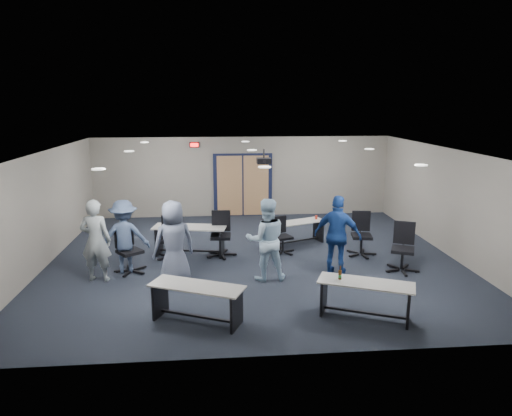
{
  "coord_description": "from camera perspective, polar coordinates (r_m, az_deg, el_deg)",
  "views": [
    {
      "loc": [
        -0.89,
        -10.82,
        3.85
      ],
      "look_at": [
        0.03,
        -0.3,
        1.38
      ],
      "focal_mm": 32.0,
      "sensor_mm": 36.0,
      "label": 1
    }
  ],
  "objects": [
    {
      "name": "chair_back_b",
      "position": [
        11.58,
        -4.44,
        -3.32
      ],
      "size": [
        0.77,
        0.77,
        1.14
      ],
      "primitive_type": null,
      "rotation": [
        0.0,
        0.0,
        -0.08
      ],
      "color": "black",
      "rests_on": "floor"
    },
    {
      "name": "person_plaid",
      "position": [
        9.9,
        -10.24,
        -4.29
      ],
      "size": [
        1.04,
        0.86,
        1.83
      ],
      "primitive_type": "imported",
      "rotation": [
        0.0,
        0.0,
        3.51
      ],
      "color": "slate",
      "rests_on": "floor"
    },
    {
      "name": "chair_back_a",
      "position": [
        11.6,
        -10.68,
        -3.69
      ],
      "size": [
        0.67,
        0.67,
        1.06
      ],
      "primitive_type": null,
      "rotation": [
        0.0,
        0.0,
        0.01
      ],
      "color": "black",
      "rests_on": "floor"
    },
    {
      "name": "right_wall",
      "position": [
        12.57,
        23.05,
        0.64
      ],
      "size": [
        0.04,
        9.0,
        2.7
      ],
      "primitive_type": "cube",
      "color": "gray",
      "rests_on": "floor"
    },
    {
      "name": "ceiling_can_lights",
      "position": [
        11.17,
        -0.41,
        7.11
      ],
      "size": [
        6.24,
        5.74,
        0.02
      ],
      "primitive_type": null,
      "color": "silver",
      "rests_on": "ceiling"
    },
    {
      "name": "person_gray",
      "position": [
        10.48,
        -19.4,
        -3.86
      ],
      "size": [
        0.72,
        0.52,
        1.83
      ],
      "primitive_type": "imported",
      "rotation": [
        0.0,
        0.0,
        3.02
      ],
      "color": "#98A3A6",
      "rests_on": "floor"
    },
    {
      "name": "person_back",
      "position": [
        10.84,
        -16.12,
        -3.43
      ],
      "size": [
        1.16,
        0.75,
        1.7
      ],
      "primitive_type": "imported",
      "rotation": [
        0.0,
        0.0,
        3.25
      ],
      "color": "#475A80",
      "rests_on": "floor"
    },
    {
      "name": "table_front_right",
      "position": [
        8.61,
        13.46,
        -10.31
      ],
      "size": [
        1.78,
        1.19,
        0.94
      ],
      "rotation": [
        0.0,
        0.0,
        -0.41
      ],
      "color": "#B9B7AF",
      "rests_on": "floor"
    },
    {
      "name": "chair_loose_left",
      "position": [
        10.85,
        -15.5,
        -5.04
      ],
      "size": [
        0.97,
        0.97,
        1.1
      ],
      "primitive_type": null,
      "rotation": [
        0.0,
        0.0,
        0.67
      ],
      "color": "black",
      "rests_on": "floor"
    },
    {
      "name": "back_wall",
      "position": [
        15.55,
        -1.67,
        3.92
      ],
      "size": [
        10.0,
        0.04,
        2.7
      ],
      "primitive_type": "cube",
      "color": "gray",
      "rests_on": "floor"
    },
    {
      "name": "ceiling_projector",
      "position": [
        11.48,
        0.99,
        5.94
      ],
      "size": [
        0.35,
        0.32,
        0.37
      ],
      "color": "black",
      "rests_on": "ceiling"
    },
    {
      "name": "table_back_right",
      "position": [
        12.61,
        5.23,
        -2.58
      ],
      "size": [
        1.65,
        1.07,
        0.74
      ],
      "rotation": [
        0.0,
        0.0,
        0.38
      ],
      "color": "#B9B7AF",
      "rests_on": "floor"
    },
    {
      "name": "person_lightblue",
      "position": [
        9.96,
        1.26,
        -3.97
      ],
      "size": [
        0.92,
        0.74,
        1.83
      ],
      "primitive_type": "imported",
      "rotation": [
        0.0,
        0.0,
        3.19
      ],
      "color": "#BEE1FC",
      "rests_on": "floor"
    },
    {
      "name": "table_front_left",
      "position": [
        8.31,
        -7.38,
        -10.96
      ],
      "size": [
        1.78,
        1.2,
        0.69
      ],
      "rotation": [
        0.0,
        0.0,
        -0.42
      ],
      "color": "#B9B7AF",
      "rests_on": "floor"
    },
    {
      "name": "floor",
      "position": [
        11.52,
        -0.29,
        -6.34
      ],
      "size": [
        10.0,
        10.0,
        0.0
      ],
      "primitive_type": "plane",
      "color": "black",
      "rests_on": "ground"
    },
    {
      "name": "chair_back_d",
      "position": [
        11.91,
        13.08,
        -3.22
      ],
      "size": [
        0.8,
        0.8,
        1.11
      ],
      "primitive_type": null,
      "rotation": [
        0.0,
        0.0,
        -0.16
      ],
      "color": "black",
      "rests_on": "floor"
    },
    {
      "name": "table_back_left",
      "position": [
        11.79,
        -8.25,
        -3.41
      ],
      "size": [
        1.92,
        0.92,
        0.75
      ],
      "rotation": [
        0.0,
        0.0,
        -0.17
      ],
      "color": "#B9B7AF",
      "rests_on": "floor"
    },
    {
      "name": "chair_loose_right",
      "position": [
        11.04,
        17.9,
        -4.76
      ],
      "size": [
        0.95,
        0.95,
        1.14
      ],
      "primitive_type": null,
      "rotation": [
        0.0,
        0.0,
        -0.43
      ],
      "color": "black",
      "rests_on": "floor"
    },
    {
      "name": "front_wall",
      "position": [
        6.86,
        2.83,
        -8.23
      ],
      "size": [
        10.0,
        0.04,
        2.7
      ],
      "primitive_type": "cube",
      "color": "gray",
      "rests_on": "floor"
    },
    {
      "name": "ceiling",
      "position": [
        10.92,
        -0.31,
        7.13
      ],
      "size": [
        10.0,
        9.0,
        0.04
      ],
      "primitive_type": "cube",
      "color": "white",
      "rests_on": "back_wall"
    },
    {
      "name": "left_wall",
      "position": [
        11.84,
        -25.18,
        -0.28
      ],
      "size": [
        0.04,
        9.0,
        2.7
      ],
      "primitive_type": "cube",
      "color": "gray",
      "rests_on": "floor"
    },
    {
      "name": "chair_back_c",
      "position": [
        11.81,
        3.37,
        -3.47
      ],
      "size": [
        0.77,
        0.77,
        0.95
      ],
      "primitive_type": null,
      "rotation": [
        0.0,
        0.0,
        0.37
      ],
      "color": "black",
      "rests_on": "floor"
    },
    {
      "name": "exit_sign",
      "position": [
        15.35,
        -7.71,
        7.83
      ],
      "size": [
        0.32,
        0.07,
        0.18
      ],
      "color": "black",
      "rests_on": "back_wall"
    },
    {
      "name": "double_door",
      "position": [
        15.57,
        -1.65,
        2.81
      ],
      "size": [
        2.0,
        0.07,
        2.2
      ],
      "color": "#111633",
      "rests_on": "back_wall"
    },
    {
      "name": "person_navy",
      "position": [
        10.42,
        10.17,
        -3.41
      ],
      "size": [
        1.16,
        0.91,
        1.83
      ],
      "primitive_type": "imported",
      "rotation": [
        0.0,
        0.0,
        2.64
      ],
      "color": "navy",
      "rests_on": "floor"
    }
  ]
}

